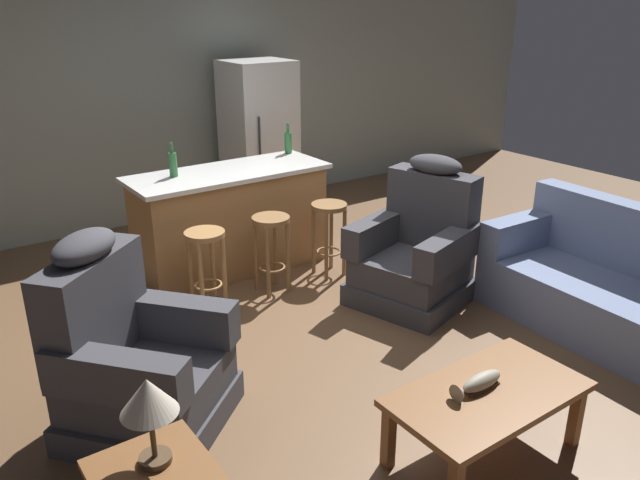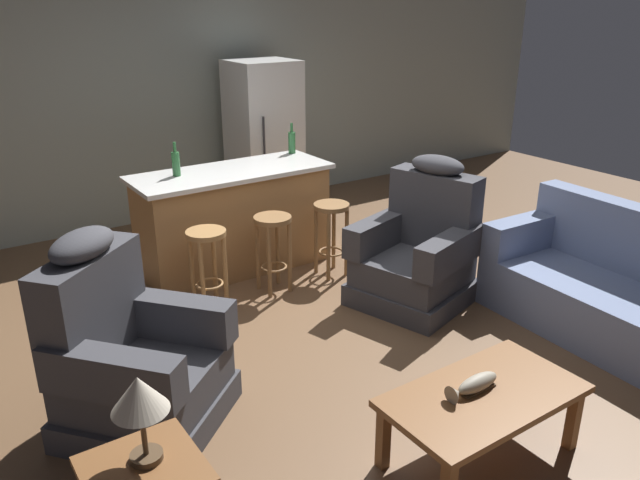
# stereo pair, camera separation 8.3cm
# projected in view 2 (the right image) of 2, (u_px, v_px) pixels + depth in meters

# --- Properties ---
(ground_plane) EXTENTS (12.00, 12.00, 0.00)m
(ground_plane) POSITION_uv_depth(u_px,v_px,m) (316.00, 324.00, 4.88)
(ground_plane) COLOR brown
(back_wall) EXTENTS (12.00, 0.05, 2.60)m
(back_wall) POSITION_uv_depth(u_px,v_px,m) (156.00, 104.00, 6.81)
(back_wall) COLOR #939E93
(back_wall) RESTS_ON ground_plane
(coffee_table) EXTENTS (1.10, 0.60, 0.42)m
(coffee_table) POSITION_uv_depth(u_px,v_px,m) (483.00, 401.00, 3.35)
(coffee_table) COLOR brown
(coffee_table) RESTS_ON ground_plane
(fish_figurine) EXTENTS (0.34, 0.10, 0.10)m
(fish_figurine) POSITION_uv_depth(u_px,v_px,m) (473.00, 385.00, 3.32)
(fish_figurine) COLOR #4C3823
(fish_figurine) RESTS_ON coffee_table
(couch) EXTENTS (0.92, 1.93, 0.94)m
(couch) POSITION_uv_depth(u_px,v_px,m) (619.00, 294.00, 4.62)
(couch) COLOR #707FA3
(couch) RESTS_ON ground_plane
(recliner_near_lamp) EXTENTS (1.18, 1.18, 1.20)m
(recliner_near_lamp) POSITION_uv_depth(u_px,v_px,m) (131.00, 360.00, 3.63)
(recliner_near_lamp) COLOR #3D3D42
(recliner_near_lamp) RESTS_ON ground_plane
(recliner_near_island) EXTENTS (1.04, 1.04, 1.20)m
(recliner_near_island) POSITION_uv_depth(u_px,v_px,m) (419.00, 252.00, 5.15)
(recliner_near_island) COLOR #3D3D42
(recliner_near_island) RESTS_ON ground_plane
(table_lamp) EXTENTS (0.24, 0.24, 0.41)m
(table_lamp) POSITION_uv_depth(u_px,v_px,m) (139.00, 398.00, 2.54)
(table_lamp) COLOR #4C3823
(table_lamp) RESTS_ON end_table
(kitchen_island) EXTENTS (1.80, 0.70, 0.95)m
(kitchen_island) POSITION_uv_depth(u_px,v_px,m) (234.00, 220.00, 5.75)
(kitchen_island) COLOR #9E7042
(kitchen_island) RESTS_ON ground_plane
(bar_stool_left) EXTENTS (0.32, 0.32, 0.68)m
(bar_stool_left) POSITION_uv_depth(u_px,v_px,m) (207.00, 255.00, 4.97)
(bar_stool_left) COLOR #A87A47
(bar_stool_left) RESTS_ON ground_plane
(bar_stool_middle) EXTENTS (0.32, 0.32, 0.68)m
(bar_stool_middle) POSITION_uv_depth(u_px,v_px,m) (273.00, 240.00, 5.29)
(bar_stool_middle) COLOR olive
(bar_stool_middle) RESTS_ON ground_plane
(bar_stool_right) EXTENTS (0.32, 0.32, 0.68)m
(bar_stool_right) POSITION_uv_depth(u_px,v_px,m) (331.00, 226.00, 5.61)
(bar_stool_right) COLOR olive
(bar_stool_right) RESTS_ON ground_plane
(refrigerator) EXTENTS (0.70, 0.69, 1.76)m
(refrigerator) POSITION_uv_depth(u_px,v_px,m) (264.00, 140.00, 7.06)
(refrigerator) COLOR white
(refrigerator) RESTS_ON ground_plane
(bottle_tall_green) EXTENTS (0.07, 0.07, 0.29)m
(bottle_tall_green) POSITION_uv_depth(u_px,v_px,m) (176.00, 163.00, 5.36)
(bottle_tall_green) COLOR #2D6B38
(bottle_tall_green) RESTS_ON kitchen_island
(bottle_short_amber) EXTENTS (0.07, 0.07, 0.30)m
(bottle_short_amber) POSITION_uv_depth(u_px,v_px,m) (292.00, 142.00, 6.14)
(bottle_short_amber) COLOR #2D6B38
(bottle_short_amber) RESTS_ON kitchen_island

